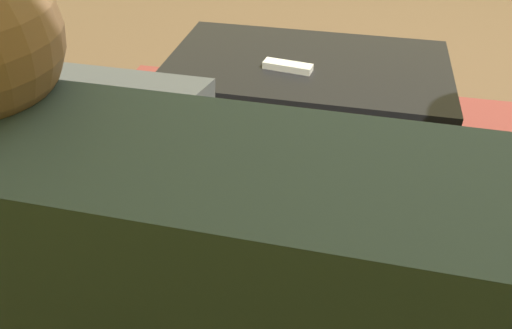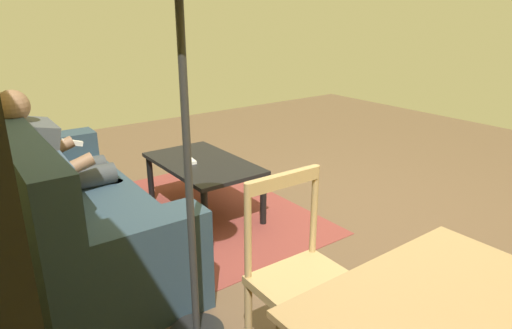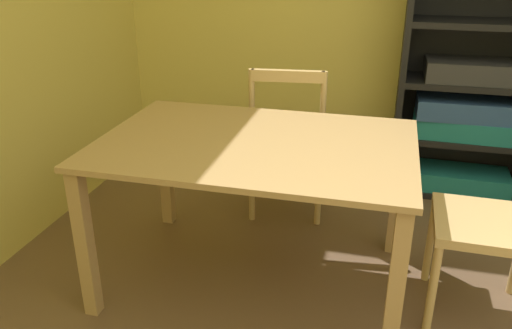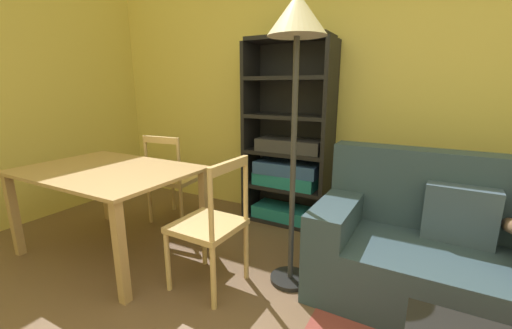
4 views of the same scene
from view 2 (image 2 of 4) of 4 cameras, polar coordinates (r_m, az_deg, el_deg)
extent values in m
plane|color=brown|center=(3.43, 10.83, -8.46)|extent=(8.29, 8.29, 0.00)
cube|color=#2D4251|center=(3.28, -21.54, -7.09)|extent=(2.18, 0.85, 0.39)
cube|color=#2D4251|center=(3.07, -28.18, -0.46)|extent=(2.18, 0.23, 0.54)
cube|color=#2D4251|center=(2.31, -16.06, -9.57)|extent=(0.25, 0.83, 0.20)
cube|color=#2D4251|center=(4.08, -25.61, 1.86)|extent=(0.25, 0.83, 0.20)
cube|color=#384B61|center=(2.88, -24.01, -2.95)|extent=(0.41, 0.16, 0.36)
cube|color=#4C5156|center=(3.34, -26.59, 0.75)|extent=(0.40, 0.32, 0.53)
sphere|color=#8C664C|center=(3.24, -28.80, 6.58)|extent=(0.21, 0.21, 0.21)
cylinder|color=#3D4145|center=(3.33, -21.30, -1.69)|extent=(0.16, 0.44, 0.15)
cylinder|color=#8C664C|center=(3.48, -17.30, -5.05)|extent=(0.11, 0.11, 0.39)
cube|color=black|center=(3.57, -15.84, -7.04)|extent=(0.10, 0.24, 0.08)
cylinder|color=#3D4145|center=(3.54, -22.25, -0.64)|extent=(0.16, 0.44, 0.15)
cylinder|color=#8C664C|center=(3.68, -18.43, -3.86)|extent=(0.11, 0.11, 0.39)
cube|color=black|center=(3.76, -17.03, -5.78)|extent=(0.10, 0.24, 0.08)
cylinder|color=#8C664C|center=(3.14, -23.00, -0.66)|extent=(0.09, 0.35, 0.19)
cylinder|color=#8C664C|center=(3.61, -24.90, 1.55)|extent=(0.09, 0.35, 0.19)
cube|color=white|center=(3.63, -22.53, 2.62)|extent=(0.04, 0.15, 0.08)
cube|color=black|center=(3.55, -6.87, 0.15)|extent=(1.00, 0.59, 0.03)
cylinder|color=black|center=(3.41, 0.94, -4.52)|extent=(0.05, 0.05, 0.41)
cylinder|color=black|center=(4.12, -6.85, -0.35)|extent=(0.05, 0.05, 0.41)
cylinder|color=black|center=(3.15, -6.58, -6.74)|extent=(0.05, 0.05, 0.41)
cylinder|color=black|center=(3.91, -13.39, -1.85)|extent=(0.05, 0.05, 0.41)
cube|color=white|center=(3.56, -8.48, 0.56)|extent=(0.18, 0.07, 0.02)
cube|color=tan|center=(2.17, 21.84, -16.89)|extent=(0.06, 0.06, 0.69)
cube|color=tan|center=(2.02, 6.79, -15.28)|extent=(0.43, 0.43, 0.04)
cylinder|color=tan|center=(2.17, -0.98, -19.46)|extent=(0.04, 0.04, 0.44)
cylinder|color=tan|center=(2.36, 6.98, -16.00)|extent=(0.04, 0.04, 0.44)
cylinder|color=tan|center=(1.92, -1.05, -8.87)|extent=(0.03, 0.03, 0.47)
cylinder|color=tan|center=(2.13, 7.47, -6.03)|extent=(0.03, 0.03, 0.47)
cube|color=tan|center=(1.94, 3.56, -2.02)|extent=(0.04, 0.38, 0.06)
cube|color=brown|center=(3.71, -6.61, -5.97)|extent=(2.00, 1.40, 0.01)
cylinder|color=#333333|center=(2.03, -8.59, -2.91)|extent=(0.04, 0.04, 1.64)
camera|label=1|loc=(2.78, -36.50, 7.57)|focal=34.75mm
camera|label=3|loc=(3.30, 41.97, 13.41)|focal=36.67mm
camera|label=4|loc=(3.68, 12.42, 15.19)|focal=22.47mm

